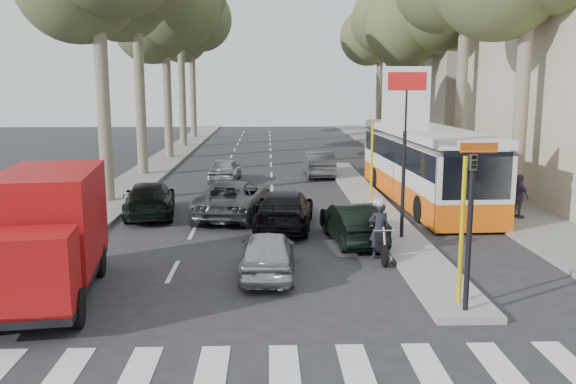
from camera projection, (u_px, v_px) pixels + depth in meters
name	position (u px, v px, depth m)	size (l,w,h in m)	color
ground	(313.00, 295.00, 14.80)	(120.00, 120.00, 0.00)	#28282B
sidewalk_right	(417.00, 162.00, 39.67)	(3.20, 70.00, 0.12)	gray
median_left	(168.00, 158.00, 42.09)	(2.40, 64.00, 0.12)	gray
traffic_island	(371.00, 204.00, 25.72)	(1.50, 26.00, 0.16)	gray
building_far	(480.00, 46.00, 47.37)	(11.00, 20.00, 16.00)	#B7A88E
billboard	(405.00, 128.00, 19.18)	(1.50, 12.10, 5.60)	yellow
traffic_light_island	(471.00, 206.00, 13.00)	(0.16, 0.41, 3.60)	black
tree_l_c	(167.00, 8.00, 40.47)	(7.40, 7.20, 13.71)	#6B604C
tree_l_e	(193.00, 22.00, 56.09)	(7.40, 7.20, 14.49)	#6B604C
tree_r_c	(425.00, 11.00, 39.10)	(7.40, 7.20, 13.32)	#6B604C
tree_r_d	(400.00, 5.00, 46.74)	(7.40, 7.20, 14.88)	#6B604C
tree_r_e	(382.00, 24.00, 54.73)	(7.40, 7.20, 14.10)	#6B604C
silver_hatchback	(268.00, 253.00, 16.23)	(1.45, 3.61, 1.23)	#B0B4B9
dark_hatchback	(353.00, 223.00, 19.66)	(1.36, 3.91, 1.29)	black
queue_car_a	(233.00, 199.00, 23.38)	(2.37, 5.15, 1.43)	#494C51
queue_car_b	(285.00, 209.00, 21.56)	(1.91, 4.70, 1.36)	black
queue_car_c	(225.00, 170.00, 31.93)	(1.47, 3.66, 1.25)	#A6A9AE
queue_car_d	(319.00, 164.00, 33.83)	(1.46, 4.19, 1.38)	#53555B
queue_car_e	(150.00, 199.00, 23.59)	(1.86, 4.59, 1.33)	black
red_truck	(46.00, 233.00, 14.39)	(2.84, 5.86, 3.00)	black
city_bus	(424.00, 163.00, 26.32)	(3.14, 12.45, 3.26)	#E7590C
motorcycle	(378.00, 230.00, 17.90)	(0.77, 2.13, 1.81)	black
pedestrian_near	(519.00, 196.00, 22.66)	(0.96, 0.47, 1.64)	#403550
pedestrian_far	(485.00, 173.00, 27.89)	(1.19, 0.53, 1.84)	#665A4C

